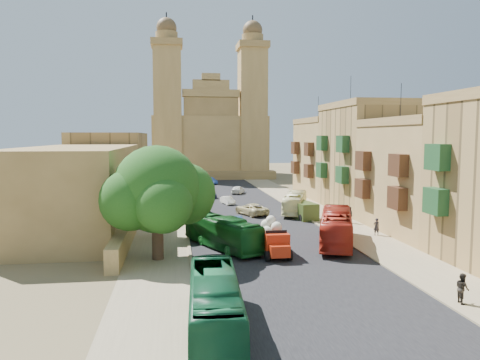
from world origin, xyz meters
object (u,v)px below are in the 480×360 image
object	(u,v)px
olive_pickup	(303,210)
car_white_a	(228,200)
ficus_tree	(158,192)
street_tree_d	(164,170)
pedestrian_c	(350,215)
bus_green_south	(215,305)
street_tree_b	(159,185)
car_cream	(251,209)
car_blue_b	(210,181)
bus_cream_east	(295,203)
pedestrian_b	(462,288)
street_tree_a	(155,197)
car_white_b	(238,190)
red_truck	(273,238)
car_dkblue	(209,193)
bus_green_north	(223,232)
car_blue_a	(239,221)
street_tree_c	(162,180)
church	(209,136)
bus_red_east	(336,228)
pedestrian_a	(376,227)

from	to	relation	value
olive_pickup	car_white_a	size ratio (longest dim) A/B	1.49
car_white_a	ficus_tree	bearing A→B (deg)	-121.62
street_tree_d	pedestrian_c	distance (m)	37.99
bus_green_south	street_tree_b	bearing A→B (deg)	99.03
car_cream	car_blue_b	size ratio (longest dim) A/B	1.23
bus_cream_east	pedestrian_b	bearing A→B (deg)	112.82
olive_pickup	pedestrian_c	world-z (taller)	olive_pickup
street_tree_d	bus_cream_east	size ratio (longest dim) A/B	0.60
street_tree_a	ficus_tree	bearing A→B (deg)	-85.86
car_white_b	car_blue_b	size ratio (longest dim) A/B	0.95
car_white_a	car_white_b	world-z (taller)	car_white_b
red_truck	bus_green_south	world-z (taller)	red_truck
street_tree_b	car_dkblue	size ratio (longest dim) A/B	1.22
olive_pickup	car_blue_b	bearing A→B (deg)	100.86
bus_green_south	pedestrian_c	size ratio (longest dim) A/B	5.46
bus_cream_east	car_white_b	bearing A→B (deg)	-58.21
car_white_a	car_white_b	distance (m)	12.16
bus_green_north	pedestrian_c	world-z (taller)	bus_green_north
ficus_tree	car_dkblue	xyz separation A→B (m)	(6.54, 35.94, -4.56)
car_white_b	pedestrian_c	distance (m)	29.14
street_tree_a	car_white_b	size ratio (longest dim) A/B	1.44
olive_pickup	pedestrian_c	xyz separation A→B (m)	(4.29, -3.67, -0.02)
bus_green_north	car_blue_a	distance (m)	10.04
street_tree_d	red_truck	size ratio (longest dim) A/B	1.07
olive_pickup	street_tree_c	bearing A→B (deg)	135.87
car_blue_a	car_dkblue	world-z (taller)	car_dkblue
church	olive_pickup	bearing A→B (deg)	-83.68
car_white_b	olive_pickup	bearing A→B (deg)	122.58
pedestrian_c	red_truck	bearing A→B (deg)	-45.39
street_tree_d	bus_green_south	size ratio (longest dim) A/B	0.56
bus_red_east	street_tree_c	bearing A→B (deg)	-41.66
olive_pickup	bus_cream_east	bearing A→B (deg)	89.90
bus_green_north	car_dkblue	xyz separation A→B (m)	(1.30, 33.02, -0.70)
bus_cream_east	car_dkblue	world-z (taller)	bus_cream_east
olive_pickup	bus_red_east	xyz separation A→B (m)	(-0.64, -13.17, 0.57)
street_tree_d	car_blue_b	xyz separation A→B (m)	(8.77, 12.26, -3.09)
street_tree_d	pedestrian_b	distance (m)	59.00
street_tree_a	car_dkblue	bearing A→B (deg)	75.70
car_blue_a	pedestrian_a	bearing A→B (deg)	-24.95
street_tree_a	church	bearing A→B (deg)	81.46
street_tree_b	car_cream	distance (m)	11.44
street_tree_b	street_tree_c	distance (m)	12.01
ficus_tree	car_white_b	distance (m)	42.08
bus_red_east	car_blue_a	xyz separation A→B (m)	(-7.31, 9.72, -0.97)
street_tree_b	pedestrian_a	world-z (taller)	street_tree_b
car_white_b	car_cream	bearing A→B (deg)	109.23
street_tree_b	pedestrian_b	xyz separation A→B (m)	(18.02, -32.10, -2.86)
ficus_tree	bus_red_east	bearing A→B (deg)	10.48
street_tree_d	church	bearing A→B (deg)	71.91
car_cream	bus_green_south	bearing A→B (deg)	55.73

